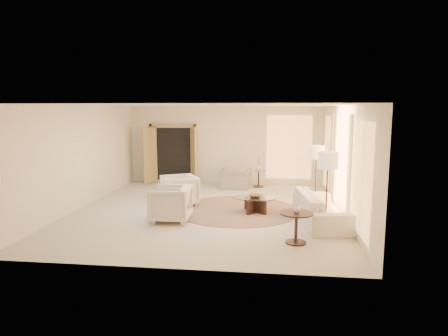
# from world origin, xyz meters

# --- Properties ---
(room) EXTENTS (7.04, 8.04, 2.83)m
(room) POSITION_xyz_m (0.00, 0.00, 1.40)
(room) COLOR beige
(room) RESTS_ON ground
(windows_right) EXTENTS (0.10, 6.40, 2.40)m
(windows_right) POSITION_xyz_m (3.45, 0.10, 1.35)
(windows_right) COLOR #FAB264
(windows_right) RESTS_ON room
(window_back_corner) EXTENTS (1.70, 0.10, 2.40)m
(window_back_corner) POSITION_xyz_m (2.30, 3.95, 1.35)
(window_back_corner) COLOR #FAB264
(window_back_corner) RESTS_ON room
(curtains_right) EXTENTS (0.06, 5.20, 2.60)m
(curtains_right) POSITION_xyz_m (3.40, 1.00, 1.30)
(curtains_right) COLOR beige
(curtains_right) RESTS_ON room
(french_doors) EXTENTS (1.95, 0.66, 2.16)m
(french_doors) POSITION_xyz_m (-1.90, 3.82, 1.07)
(french_doors) COLOR tan
(french_doors) RESTS_ON room
(area_rug) EXTENTS (3.74, 3.74, 0.01)m
(area_rug) POSITION_xyz_m (0.79, 0.12, 0.01)
(area_rug) COLOR #4A3225
(area_rug) RESTS_ON room
(sofa) EXTENTS (1.25, 2.56, 0.72)m
(sofa) POSITION_xyz_m (2.90, -0.84, 0.36)
(sofa) COLOR silver
(sofa) RESTS_ON room
(armchair_left) EXTENTS (1.19, 1.21, 0.94)m
(armchair_left) POSITION_xyz_m (-0.88, 0.46, 0.47)
(armchair_left) COLOR silver
(armchair_left) RESTS_ON room
(armchair_right) EXTENTS (0.89, 0.94, 0.95)m
(armchair_right) POSITION_xyz_m (-0.73, -1.13, 0.47)
(armchair_right) COLOR silver
(armchair_right) RESTS_ON room
(accent_chair) EXTENTS (1.05, 0.73, 0.88)m
(accent_chair) POSITION_xyz_m (0.48, 3.09, 0.44)
(accent_chair) COLOR gray
(accent_chair) RESTS_ON room
(coffee_table) EXTENTS (1.24, 1.24, 0.40)m
(coffee_table) POSITION_xyz_m (1.28, -0.06, 0.25)
(coffee_table) COLOR black
(coffee_table) RESTS_ON room
(end_table) EXTENTS (0.68, 0.68, 0.64)m
(end_table) POSITION_xyz_m (2.22, -2.41, 0.44)
(end_table) COLOR black
(end_table) RESTS_ON room
(side_table) EXTENTS (0.50, 0.50, 0.59)m
(side_table) POSITION_xyz_m (1.25, 3.40, 0.35)
(side_table) COLOR #30271B
(side_table) RESTS_ON room
(floor_lamp_near) EXTENTS (0.42, 0.42, 1.73)m
(floor_lamp_near) POSITION_xyz_m (2.90, 0.59, 1.47)
(floor_lamp_near) COLOR #30271B
(floor_lamp_near) RESTS_ON room
(floor_lamp_far) EXTENTS (0.44, 0.44, 1.80)m
(floor_lamp_far) POSITION_xyz_m (2.90, -1.63, 1.53)
(floor_lamp_far) COLOR #30271B
(floor_lamp_far) RESTS_ON room
(bowl) EXTENTS (0.42, 0.42, 0.08)m
(bowl) POSITION_xyz_m (1.28, -0.06, 0.44)
(bowl) COLOR brown
(bowl) RESTS_ON coffee_table
(end_vase) EXTENTS (0.18, 0.18, 0.17)m
(end_vase) POSITION_xyz_m (2.22, -2.41, 0.72)
(end_vase) COLOR silver
(end_vase) RESTS_ON end_table
(side_vase) EXTENTS (0.26, 0.26, 0.23)m
(side_vase) POSITION_xyz_m (1.25, 3.40, 0.70)
(side_vase) COLOR silver
(side_vase) RESTS_ON side_table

